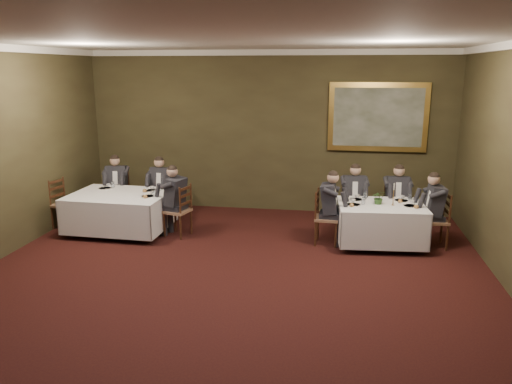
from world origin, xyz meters
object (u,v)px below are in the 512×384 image
(diner_main_backleft, at_px, (353,206))
(diner_main_endleft, at_px, (327,217))
(table_main, at_px, (380,221))
(diner_main_backright, at_px, (396,207))
(chair_main_backright, at_px, (395,218))
(chair_sec_backright, at_px, (163,206))
(centerpiece, at_px, (379,197))
(chair_main_endleft, at_px, (326,229))
(painting, at_px, (378,117))
(chair_sec_endright, at_px, (178,221))
(chair_sec_backleft, at_px, (119,204))
(diner_main_endright, at_px, (435,219))
(diner_sec_endright, at_px, (177,210))
(chair_main_endright, at_px, (435,231))
(chair_main_backleft, at_px, (352,217))
(diner_sec_backleft, at_px, (118,193))
(candlestick, at_px, (393,197))
(table_second, at_px, (120,209))
(diner_sec_backright, at_px, (162,196))
(chair_sec_endleft, at_px, (66,214))

(diner_main_backleft, height_order, diner_main_endleft, same)
(table_main, distance_m, diner_main_backright, 0.87)
(diner_main_backleft, bearing_deg, chair_main_backright, 178.32)
(chair_sec_backright, relative_size, centerpiece, 3.82)
(chair_main_endleft, relative_size, painting, 0.49)
(chair_sec_endright, bearing_deg, chair_sec_backleft, 73.55)
(chair_main_backright, height_order, diner_main_endright, diner_main_endright)
(painting, bearing_deg, chair_main_endleft, -115.10)
(painting, bearing_deg, centerpiece, -91.49)
(diner_sec_endright, xyz_separation_m, painting, (3.77, 2.04, 1.61))
(chair_main_endright, xyz_separation_m, chair_sec_endright, (-4.71, -0.14, 0.00))
(diner_main_endright, height_order, chair_sec_backleft, diner_main_endright)
(chair_main_backleft, distance_m, diner_main_endright, 1.59)
(chair_main_endleft, bearing_deg, table_main, 98.34)
(chair_main_backright, bearing_deg, diner_main_backright, 90.00)
(diner_main_endright, distance_m, diner_sec_endright, 4.72)
(diner_sec_backleft, bearing_deg, painting, -179.15)
(diner_main_backleft, distance_m, centerpiece, 0.91)
(table_main, relative_size, candlestick, 3.92)
(diner_main_endleft, height_order, chair_sec_backright, diner_main_endleft)
(table_second, bearing_deg, diner_main_backright, 8.89)
(chair_sec_endright, bearing_deg, table_main, -74.15)
(chair_main_endleft, height_order, painting, painting)
(diner_main_endright, height_order, diner_sec_backright, same)
(diner_main_endleft, relative_size, diner_sec_backleft, 1.00)
(chair_main_endright, xyz_separation_m, diner_sec_backright, (-5.37, 0.83, 0.23))
(chair_sec_backright, xyz_separation_m, diner_sec_endright, (0.64, -0.98, 0.23))
(diner_main_endleft, bearing_deg, painting, 159.15)
(chair_main_backleft, bearing_deg, chair_sec_endright, 6.90)
(diner_main_backright, relative_size, candlestick, 3.26)
(diner_main_endleft, xyz_separation_m, chair_sec_backright, (-3.46, 0.99, -0.23))
(chair_main_backleft, relative_size, diner_sec_backright, 0.74)
(diner_main_backleft, height_order, diner_main_backright, same)
(diner_main_endleft, height_order, candlestick, diner_main_endleft)
(table_main, relative_size, table_second, 0.85)
(diner_main_backright, xyz_separation_m, diner_sec_backleft, (-5.76, 0.13, 0.00))
(diner_sec_backleft, bearing_deg, diner_main_backleft, 167.65)
(diner_main_endright, bearing_deg, chair_main_backright, 35.19)
(table_main, distance_m, chair_main_endright, 0.98)
(chair_sec_backleft, xyz_separation_m, chair_sec_endleft, (-0.70, -0.94, 0.00))
(table_main, distance_m, diner_main_endleft, 0.95)
(diner_main_backright, height_order, painting, painting)
(chair_sec_backleft, bearing_deg, diner_main_endright, 162.14)
(diner_main_endright, relative_size, chair_sec_endright, 1.35)
(chair_sec_endright, xyz_separation_m, painting, (3.75, 2.04, 1.84))
(chair_main_backleft, xyz_separation_m, diner_sec_backleft, (-4.94, 0.19, 0.23))
(chair_sec_backleft, bearing_deg, table_second, 106.02)
(diner_main_backleft, relative_size, chair_sec_endright, 1.35)
(chair_main_endright, bearing_deg, chair_main_backright, 35.76)
(chair_main_backright, distance_m, painting, 2.20)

